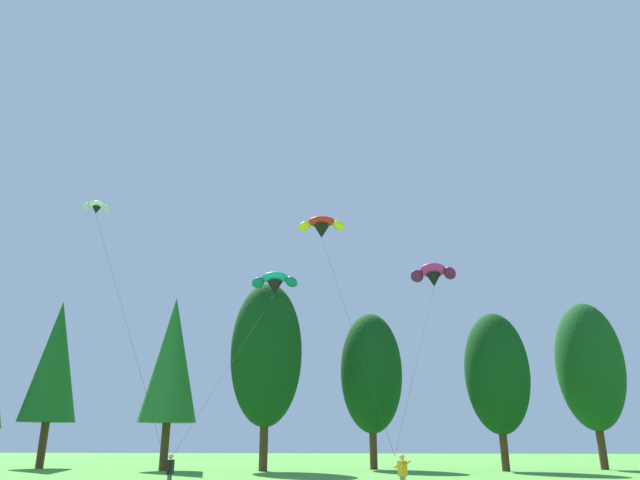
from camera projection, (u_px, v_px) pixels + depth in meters
name	position (u px, v px, depth m)	size (l,w,h in m)	color
treeline_tree_c	(55.00, 360.00, 52.94)	(4.82, 4.82, 14.63)	#472D19
treeline_tree_d	(172.00, 359.00, 48.82)	(4.67, 4.67, 13.98)	#472D19
treeline_tree_e	(266.00, 353.00, 48.10)	(5.85, 5.85, 15.02)	#472D19
treeline_tree_f	(371.00, 372.00, 50.56)	(5.31, 5.31, 13.00)	#472D19
treeline_tree_g	(497.00, 373.00, 47.42)	(5.14, 5.14, 12.36)	#472D19
treeline_tree_h	(590.00, 366.00, 50.27)	(5.53, 5.53, 13.83)	#472D19
kite_flyer_near	(170.00, 471.00, 25.37)	(0.24, 0.57, 1.69)	#4C4C51
kite_flyer_mid	(402.00, 472.00, 23.97)	(0.74, 0.75, 1.69)	gray
parafoil_kite_high_white	(97.00, 208.00, 44.59)	(12.57, 13.83, 18.53)	white
parafoil_kite_mid_red_yellow	(322.00, 227.00, 41.93)	(5.93, 14.01, 16.06)	red
parafoil_kite_far_teal	(275.00, 283.00, 43.93)	(3.89, 16.17, 13.25)	teal
parafoil_kite_low_magenta	(433.00, 275.00, 46.52)	(6.14, 20.73, 14.19)	#D12893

